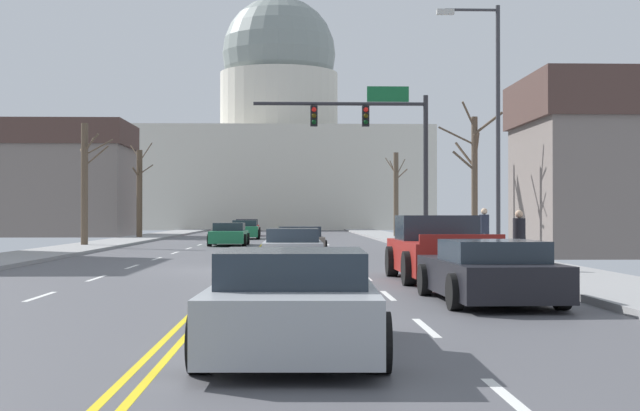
{
  "coord_description": "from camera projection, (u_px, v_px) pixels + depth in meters",
  "views": [
    {
      "loc": [
        1.56,
        -26.81,
        1.64
      ],
      "look_at": [
        3.24,
        28.06,
        2.2
      ],
      "focal_mm": 50.8,
      "sensor_mm": 36.0,
      "label": 1
    }
  ],
  "objects": [
    {
      "name": "bare_tree_01",
      "position": [
        139.0,
        192.0,
        60.93
      ],
      "size": [
        1.85,
        2.29,
        6.45
      ],
      "color": "#4C3D2D",
      "rests_on": "ground"
    },
    {
      "name": "sedan_oncoming_01",
      "position": [
        245.0,
        230.0,
        61.21
      ],
      "size": [
        2.12,
        4.51,
        1.27
      ],
      "color": "#1E7247",
      "rests_on": "ground"
    },
    {
      "name": "sedan_oncoming_02",
      "position": [
        247.0,
        228.0,
        70.19
      ],
      "size": [
        2.22,
        4.69,
        1.3
      ],
      "color": "#B71414",
      "rests_on": "ground"
    },
    {
      "name": "bare_tree_03",
      "position": [
        85.0,
        182.0,
        45.38
      ],
      "size": [
        1.81,
        1.67,
        6.1
      ],
      "color": "brown",
      "rests_on": "ground"
    },
    {
      "name": "bare_tree_02",
      "position": [
        396.0,
        193.0,
        63.33
      ],
      "size": [
        1.59,
        1.71,
        5.86
      ],
      "color": "brown",
      "rests_on": "ground"
    },
    {
      "name": "pedestrian_00",
      "position": [
        519.0,
        237.0,
        24.62
      ],
      "size": [
        0.35,
        0.34,
        1.63
      ],
      "color": "#33333D",
      "rests_on": "ground"
    },
    {
      "name": "signal_gantry",
      "position": [
        379.0,
        133.0,
        40.88
      ],
      "size": [
        7.91,
        0.41,
        7.32
      ],
      "color": "#28282D",
      "rests_on": "ground"
    },
    {
      "name": "sedan_near_01",
      "position": [
        293.0,
        247.0,
        29.76
      ],
      "size": [
        2.13,
        4.41,
        1.19
      ],
      "color": "#9EA3A8",
      "rests_on": "ground"
    },
    {
      "name": "street_lamp_right",
      "position": [
        490.0,
        111.0,
        29.18
      ],
      "size": [
        2.06,
        0.24,
        8.27
      ],
      "color": "#333338",
      "rests_on": "ground"
    },
    {
      "name": "sedan_oncoming_00",
      "position": [
        229.0,
        235.0,
        48.14
      ],
      "size": [
        2.04,
        4.6,
        1.21
      ],
      "color": "#1E7247",
      "rests_on": "ground"
    },
    {
      "name": "capitol_building",
      "position": [
        279.0,
        146.0,
        104.89
      ],
      "size": [
        33.65,
        19.93,
        29.29
      ],
      "color": "beige",
      "rests_on": "ground"
    },
    {
      "name": "pickup_truck_near_02",
      "position": [
        440.0,
        251.0,
        22.7
      ],
      "size": [
        2.42,
        5.31,
        1.63
      ],
      "color": "maroon",
      "rests_on": "ground"
    },
    {
      "name": "flank_building_01",
      "position": [
        62.0,
        179.0,
        68.95
      ],
      "size": [
        10.37,
        8.41,
        8.67
      ],
      "color": "slate",
      "rests_on": "ground"
    },
    {
      "name": "sedan_near_04",
      "position": [
        293.0,
        304.0,
        10.72
      ],
      "size": [
        2.19,
        4.61,
        1.23
      ],
      "color": "#9EA3A8",
      "rests_on": "ground"
    },
    {
      "name": "sedan_near_00",
      "position": [
        299.0,
        241.0,
        36.84
      ],
      "size": [
        2.2,
        4.3,
        1.17
      ],
      "color": "#6B6056",
      "rests_on": "ground"
    },
    {
      "name": "ground",
      "position": [
        240.0,
        270.0,
        26.73
      ],
      "size": [
        20.0,
        180.0,
        0.2
      ],
      "color": "#4F4F54"
    },
    {
      "name": "sedan_near_03",
      "position": [
        489.0,
        273.0,
        16.92
      ],
      "size": [
        2.2,
        4.73,
        1.17
      ],
      "color": "black",
      "rests_on": "ground"
    },
    {
      "name": "bicycle_parked",
      "position": [
        500.0,
        251.0,
        28.78
      ],
      "size": [
        0.12,
        1.77,
        0.85
      ],
      "color": "black",
      "rests_on": "ground"
    },
    {
      "name": "pedestrian_01",
      "position": [
        484.0,
        230.0,
        31.12
      ],
      "size": [
        0.35,
        0.34,
        1.73
      ],
      "color": "#33333D",
      "rests_on": "ground"
    },
    {
      "name": "bare_tree_00",
      "position": [
        474.0,
        176.0,
        35.99
      ],
      "size": [
        2.36,
        2.24,
        5.98
      ],
      "color": "brown",
      "rests_on": "ground"
    }
  ]
}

